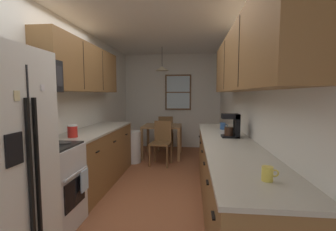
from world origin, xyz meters
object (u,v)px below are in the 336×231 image
(dining_chair_near, at_px, (162,140))
(trash_bin, at_px, (133,147))
(dining_chair_far, at_px, (165,131))
(coffee_maker, at_px, (233,125))
(stove_range, at_px, (47,187))
(mug_by_coffeemaker, at_px, (268,174))
(dining_table, at_px, (162,130))
(mug_spare, at_px, (223,126))
(storage_canister, at_px, (73,131))
(microwave_over_range, at_px, (31,75))

(dining_chair_near, distance_m, trash_bin, 0.64)
(dining_chair_far, height_order, coffee_maker, coffee_maker)
(dining_chair_far, relative_size, trash_bin, 1.32)
(dining_chair_near, bearing_deg, stove_range, -110.23)
(dining_chair_far, bearing_deg, mug_by_coffeemaker, -75.20)
(dining_table, relative_size, mug_spare, 7.20)
(stove_range, distance_m, dining_chair_near, 2.65)
(dining_table, height_order, dining_chair_near, dining_chair_near)
(dining_chair_near, distance_m, storage_canister, 2.16)
(stove_range, height_order, storage_canister, stove_range)
(stove_range, bearing_deg, mug_spare, 36.31)
(microwave_over_range, distance_m, dining_chair_near, 2.93)
(storage_canister, bearing_deg, dining_chair_near, 64.05)
(dining_chair_near, height_order, coffee_maker, coffee_maker)
(stove_range, height_order, dining_chair_near, stove_range)
(dining_table, distance_m, dining_chair_near, 0.62)
(dining_table, bearing_deg, microwave_over_range, -107.34)
(stove_range, relative_size, microwave_over_range, 1.92)
(dining_table, bearing_deg, coffee_maker, -61.96)
(trash_bin, relative_size, mug_by_coffeemaker, 6.26)
(microwave_over_range, relative_size, mug_spare, 4.71)
(mug_by_coffeemaker, relative_size, mug_spare, 0.89)
(mug_spare, bearing_deg, trash_bin, 149.19)
(dining_chair_near, bearing_deg, dining_table, 95.97)
(microwave_over_range, bearing_deg, trash_bin, 80.87)
(coffee_maker, bearing_deg, dining_chair_near, 124.49)
(coffee_maker, bearing_deg, stove_range, -158.90)
(coffee_maker, relative_size, mug_by_coffeemaker, 2.81)
(mug_spare, bearing_deg, storage_canister, -156.09)
(trash_bin, bearing_deg, dining_chair_far, 64.10)
(microwave_over_range, relative_size, trash_bin, 0.84)
(trash_bin, distance_m, storage_canister, 2.07)
(stove_range, xyz_separation_m, storage_canister, (-0.01, 0.59, 0.51))
(stove_range, distance_m, microwave_over_range, 1.19)
(stove_range, relative_size, mug_by_coffeemaker, 10.10)
(stove_range, distance_m, coffee_maker, 2.30)
(stove_range, xyz_separation_m, coffee_maker, (2.07, 0.80, 0.59))
(microwave_over_range, distance_m, coffee_maker, 2.40)
(mug_by_coffeemaker, bearing_deg, dining_chair_near, 109.09)
(dining_chair_near, bearing_deg, storage_canister, -115.95)
(stove_range, height_order, dining_table, stove_range)
(dining_table, distance_m, mug_spare, 2.01)
(dining_table, height_order, mug_by_coffeemaker, mug_by_coffeemaker)
(microwave_over_range, bearing_deg, dining_chair_far, 75.28)
(stove_range, bearing_deg, storage_canister, 90.54)
(microwave_over_range, xyz_separation_m, mug_spare, (2.15, 1.50, -0.70))
(dining_table, distance_m, trash_bin, 0.83)
(stove_range, relative_size, dining_chair_far, 1.22)
(microwave_over_range, xyz_separation_m, storage_canister, (0.11, 0.59, -0.68))
(storage_canister, bearing_deg, trash_bin, 81.24)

